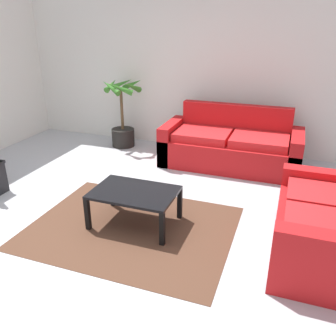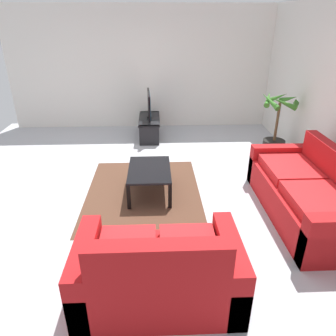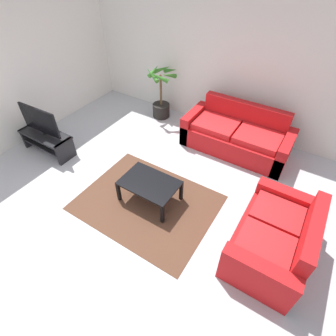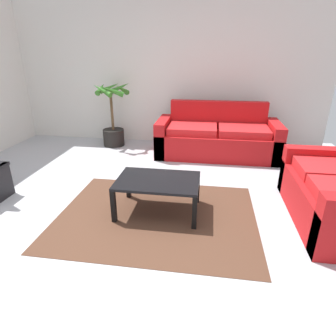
{
  "view_description": "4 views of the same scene",
  "coord_description": "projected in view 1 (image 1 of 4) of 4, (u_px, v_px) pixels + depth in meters",
  "views": [
    {
      "loc": [
        1.82,
        -2.88,
        2.12
      ],
      "look_at": [
        0.63,
        0.38,
        0.65
      ],
      "focal_mm": 37.59,
      "sensor_mm": 36.0,
      "label": 1
    },
    {
      "loc": [
        4.45,
        0.31,
        2.4
      ],
      "look_at": [
        0.34,
        0.48,
        0.43
      ],
      "focal_mm": 33.52,
      "sensor_mm": 36.0,
      "label": 2
    },
    {
      "loc": [
        2.12,
        -2.1,
        3.37
      ],
      "look_at": [
        0.41,
        0.61,
        0.45
      ],
      "focal_mm": 27.87,
      "sensor_mm": 36.0,
      "label": 3
    },
    {
      "loc": [
        0.84,
        -2.58,
        1.72
      ],
      "look_at": [
        0.4,
        0.3,
        0.51
      ],
      "focal_mm": 30.15,
      "sensor_mm": 36.0,
      "label": 4
    }
  ],
  "objects": [
    {
      "name": "couch_main",
      "position": [
        231.0,
        147.0,
        5.45
      ],
      "size": [
        2.09,
        0.9,
        0.9
      ],
      "color": "red",
      "rests_on": "ground"
    },
    {
      "name": "potted_palm",
      "position": [
        123.0,
        120.0,
        6.23
      ],
      "size": [
        0.68,
        0.74,
        1.23
      ],
      "color": "black",
      "rests_on": "ground"
    },
    {
      "name": "ground_plane",
      "position": [
        103.0,
        227.0,
        3.9
      ],
      "size": [
        6.6,
        6.6,
        0.0
      ],
      "primitive_type": "plane",
      "color": "#B2B2B7"
    },
    {
      "name": "coffee_table",
      "position": [
        134.0,
        195.0,
        3.84
      ],
      "size": [
        0.91,
        0.62,
        0.4
      ],
      "color": "black",
      "rests_on": "ground"
    },
    {
      "name": "couch_loveseat",
      "position": [
        328.0,
        228.0,
        3.33
      ],
      "size": [
        0.9,
        1.49,
        0.9
      ],
      "color": "red",
      "rests_on": "ground"
    },
    {
      "name": "area_rug",
      "position": [
        132.0,
        227.0,
        3.89
      ],
      "size": [
        2.2,
        1.7,
        0.01
      ],
      "primitive_type": "cube",
      "color": "#513323",
      "rests_on": "ground"
    },
    {
      "name": "wall_back",
      "position": [
        185.0,
        69.0,
        5.97
      ],
      "size": [
        6.0,
        0.06,
        2.7
      ],
      "primitive_type": "cube",
      "color": "silver",
      "rests_on": "ground"
    }
  ]
}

